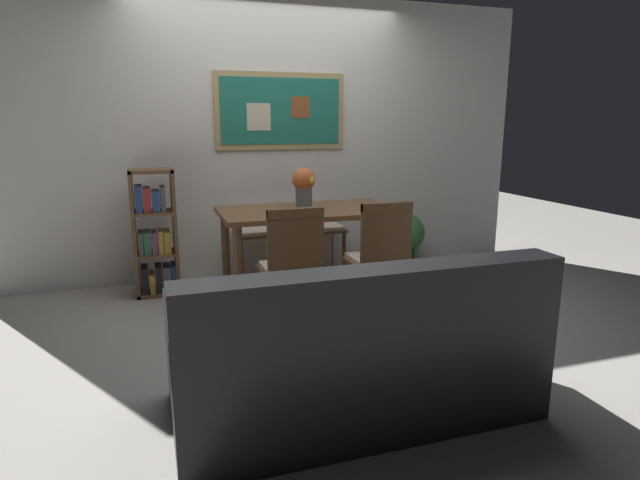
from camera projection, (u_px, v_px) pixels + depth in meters
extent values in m
plane|color=#B7B2A8|center=(310.00, 316.00, 4.04)|extent=(12.00, 12.00, 0.00)
cube|color=silver|center=(269.00, 139.00, 4.98)|extent=(5.20, 0.10, 2.60)
cube|color=tan|center=(281.00, 111.00, 4.89)|extent=(1.23, 0.02, 0.70)
cube|color=#1E7260|center=(281.00, 111.00, 4.88)|extent=(1.13, 0.01, 0.60)
cube|color=beige|center=(259.00, 117.00, 4.82)|extent=(0.22, 0.00, 0.25)
cube|color=brown|center=(301.00, 107.00, 4.92)|extent=(0.18, 0.00, 0.20)
cube|color=brown|center=(308.00, 211.00, 4.34)|extent=(1.45, 0.81, 0.04)
cylinder|color=brown|center=(239.00, 273.00, 3.92)|extent=(0.07, 0.07, 0.72)
cylinder|color=brown|center=(395.00, 259.00, 4.32)|extent=(0.07, 0.07, 0.72)
cylinder|color=brown|center=(226.00, 252.00, 4.53)|extent=(0.07, 0.07, 0.72)
cylinder|color=brown|center=(364.00, 242.00, 4.92)|extent=(0.07, 0.07, 0.72)
cube|color=brown|center=(289.00, 271.00, 3.69)|extent=(0.40, 0.40, 0.03)
cube|color=beige|center=(289.00, 267.00, 3.68)|extent=(0.36, 0.36, 0.03)
cylinder|color=brown|center=(272.00, 312.00, 3.53)|extent=(0.04, 0.04, 0.42)
cylinder|color=brown|center=(320.00, 306.00, 3.63)|extent=(0.04, 0.04, 0.42)
cylinder|color=brown|center=(261.00, 296.00, 3.84)|extent=(0.04, 0.04, 0.42)
cylinder|color=brown|center=(306.00, 292.00, 3.95)|extent=(0.04, 0.04, 0.42)
cube|color=brown|center=(296.00, 243.00, 3.47)|extent=(0.38, 0.04, 0.46)
cube|color=brown|center=(295.00, 213.00, 3.42)|extent=(0.38, 0.05, 0.06)
cube|color=brown|center=(322.00, 229.00, 5.12)|extent=(0.40, 0.40, 0.03)
cube|color=beige|center=(322.00, 226.00, 5.11)|extent=(0.36, 0.36, 0.03)
cylinder|color=brown|center=(332.00, 246.00, 5.38)|extent=(0.04, 0.04, 0.42)
cylinder|color=brown|center=(300.00, 249.00, 5.27)|extent=(0.04, 0.04, 0.42)
cylinder|color=brown|center=(344.00, 254.00, 5.06)|extent=(0.04, 0.04, 0.42)
cylinder|color=brown|center=(310.00, 257.00, 4.96)|extent=(0.04, 0.04, 0.42)
cube|color=brown|center=(316.00, 202.00, 5.23)|extent=(0.38, 0.04, 0.46)
cube|color=brown|center=(316.00, 182.00, 5.19)|extent=(0.38, 0.05, 0.06)
cube|color=brown|center=(375.00, 262.00, 3.92)|extent=(0.40, 0.40, 0.03)
cube|color=beige|center=(375.00, 258.00, 3.92)|extent=(0.36, 0.36, 0.03)
cylinder|color=brown|center=(362.00, 300.00, 3.76)|extent=(0.04, 0.04, 0.42)
cylinder|color=brown|center=(405.00, 295.00, 3.87)|extent=(0.04, 0.04, 0.42)
cylinder|color=brown|center=(345.00, 286.00, 4.08)|extent=(0.04, 0.04, 0.42)
cylinder|color=brown|center=(385.00, 282.00, 4.18)|extent=(0.04, 0.04, 0.42)
cube|color=brown|center=(386.00, 235.00, 3.70)|extent=(0.38, 0.04, 0.46)
cube|color=brown|center=(387.00, 207.00, 3.66)|extent=(0.38, 0.05, 0.06)
cube|color=brown|center=(256.00, 233.00, 4.93)|extent=(0.40, 0.40, 0.03)
cube|color=beige|center=(256.00, 230.00, 4.92)|extent=(0.36, 0.36, 0.03)
cylinder|color=brown|center=(270.00, 251.00, 5.18)|extent=(0.04, 0.04, 0.42)
cylinder|color=brown|center=(236.00, 254.00, 5.08)|extent=(0.04, 0.04, 0.42)
cylinder|color=brown|center=(278.00, 259.00, 4.87)|extent=(0.04, 0.04, 0.42)
cylinder|color=brown|center=(242.00, 262.00, 4.77)|extent=(0.04, 0.04, 0.42)
cube|color=brown|center=(251.00, 205.00, 5.04)|extent=(0.38, 0.04, 0.46)
cube|color=brown|center=(251.00, 184.00, 5.00)|extent=(0.38, 0.05, 0.06)
cube|color=black|center=(351.00, 371.00, 2.71)|extent=(1.80, 0.84, 0.40)
cube|color=black|center=(379.00, 316.00, 2.32)|extent=(1.80, 0.20, 0.44)
cube|color=black|center=(187.00, 335.00, 2.40)|extent=(0.18, 0.80, 0.22)
cube|color=black|center=(489.00, 298.00, 2.89)|extent=(0.18, 0.80, 0.22)
cube|color=#B78C33|center=(273.00, 330.00, 2.33)|extent=(0.32, 0.16, 0.33)
cube|color=#334C72|center=(366.00, 318.00, 2.47)|extent=(0.32, 0.16, 0.33)
cube|color=#B78C33|center=(450.00, 308.00, 2.60)|extent=(0.32, 0.16, 0.33)
cube|color=brown|center=(134.00, 234.00, 4.41)|extent=(0.03, 0.28, 1.08)
cube|color=brown|center=(175.00, 232.00, 4.51)|extent=(0.03, 0.28, 1.08)
cube|color=brown|center=(159.00, 292.00, 4.57)|extent=(0.36, 0.28, 0.03)
cube|color=brown|center=(151.00, 171.00, 4.34)|extent=(0.36, 0.28, 0.03)
cube|color=brown|center=(156.00, 253.00, 4.50)|extent=(0.30, 0.28, 0.02)
cube|color=brown|center=(154.00, 212.00, 4.42)|extent=(0.30, 0.28, 0.02)
cube|color=black|center=(145.00, 279.00, 4.51)|extent=(0.06, 0.22, 0.22)
cube|color=gold|center=(152.00, 282.00, 4.54)|extent=(0.04, 0.22, 0.16)
cube|color=black|center=(159.00, 278.00, 4.55)|extent=(0.05, 0.22, 0.22)
cube|color=#595960|center=(167.00, 277.00, 4.57)|extent=(0.06, 0.22, 0.22)
cube|color=#2D4C8C|center=(174.00, 276.00, 4.58)|extent=(0.04, 0.22, 0.23)
cube|color=#595960|center=(141.00, 243.00, 4.44)|extent=(0.04, 0.22, 0.19)
cube|color=#337247|center=(148.00, 242.00, 4.45)|extent=(0.06, 0.22, 0.19)
cube|color=#7F3F72|center=(155.00, 242.00, 4.47)|extent=(0.04, 0.22, 0.18)
cube|color=gold|center=(161.00, 241.00, 4.49)|extent=(0.04, 0.22, 0.19)
cube|color=gold|center=(167.00, 241.00, 4.50)|extent=(0.05, 0.22, 0.19)
cube|color=#2D4C8C|center=(139.00, 198.00, 4.36)|extent=(0.06, 0.22, 0.22)
cube|color=#B2332D|center=(147.00, 199.00, 4.38)|extent=(0.06, 0.22, 0.20)
cube|color=#2D4C8C|center=(156.00, 200.00, 4.40)|extent=(0.06, 0.22, 0.17)
cube|color=#595960|center=(163.00, 198.00, 4.42)|extent=(0.04, 0.22, 0.20)
cylinder|color=#4C4742|center=(405.00, 257.00, 5.42)|extent=(0.25, 0.25, 0.20)
cylinder|color=#332319|center=(405.00, 249.00, 5.40)|extent=(0.23, 0.23, 0.02)
sphere|color=#387F3D|center=(406.00, 233.00, 5.36)|extent=(0.39, 0.39, 0.39)
cylinder|color=#387F3D|center=(416.00, 262.00, 5.31)|extent=(0.03, 0.03, 0.32)
cylinder|color=#387F3D|center=(411.00, 253.00, 5.53)|extent=(0.03, 0.03, 0.25)
cylinder|color=slate|center=(304.00, 198.00, 4.36)|extent=(0.14, 0.14, 0.17)
sphere|color=#D86633|center=(304.00, 180.00, 4.32)|extent=(0.19, 0.19, 0.19)
sphere|color=silver|center=(297.00, 176.00, 4.37)|extent=(0.06, 0.06, 0.06)
sphere|color=#EACC4C|center=(311.00, 180.00, 4.28)|extent=(0.07, 0.07, 0.07)
sphere|color=#D86633|center=(311.00, 178.00, 4.36)|extent=(0.05, 0.05, 0.05)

